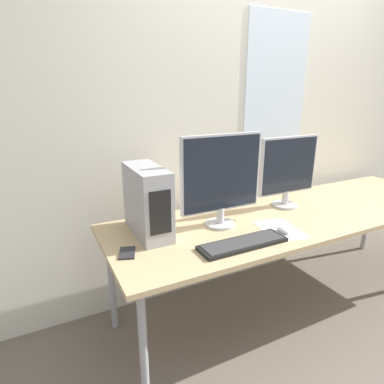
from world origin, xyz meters
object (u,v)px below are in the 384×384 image
(keyboard, at_px, (243,243))
(mouse, at_px, (283,230))
(monitor_right_near, at_px, (288,170))
(pc_tower, at_px, (147,201))
(monitor_main, at_px, (221,178))
(cell_phone, at_px, (127,253))

(keyboard, bearing_deg, mouse, 5.27)
(monitor_right_near, bearing_deg, keyboard, -149.23)
(monitor_right_near, xyz_separation_m, mouse, (-0.31, -0.34, -0.25))
(pc_tower, height_order, monitor_main, monitor_main)
(monitor_main, bearing_deg, pc_tower, 168.38)
(mouse, bearing_deg, keyboard, -174.73)
(monitor_main, height_order, mouse, monitor_main)
(mouse, bearing_deg, monitor_right_near, 47.03)
(keyboard, height_order, cell_phone, keyboard)
(monitor_main, distance_m, cell_phone, 0.67)
(monitor_right_near, distance_m, keyboard, 0.76)
(pc_tower, height_order, mouse, pc_tower)
(monitor_right_near, xyz_separation_m, cell_phone, (-1.18, -0.18, -0.26))
(monitor_right_near, height_order, keyboard, monitor_right_near)
(monitor_main, xyz_separation_m, cell_phone, (-0.60, -0.10, -0.29))
(keyboard, bearing_deg, pc_tower, 136.57)
(monitor_right_near, relative_size, cell_phone, 3.47)
(pc_tower, xyz_separation_m, cell_phone, (-0.18, -0.19, -0.19))
(monitor_right_near, relative_size, mouse, 5.36)
(pc_tower, bearing_deg, monitor_main, -11.62)
(cell_phone, bearing_deg, pc_tower, 65.49)
(mouse, distance_m, cell_phone, 0.88)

